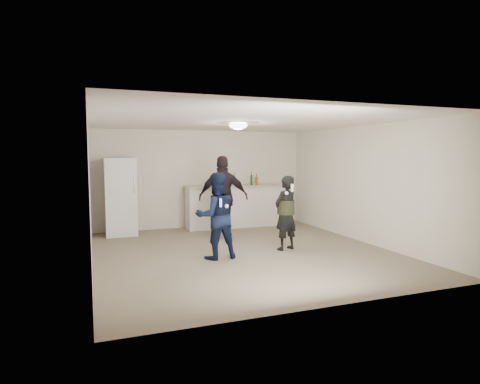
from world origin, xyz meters
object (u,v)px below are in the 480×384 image
object	(u,v)px
spectator	(223,198)
man	(216,216)
fridge	(120,197)
shaker	(224,182)
woman	(286,213)
counter	(236,207)

from	to	relation	value
spectator	man	bearing A→B (deg)	86.44
fridge	spectator	distance (m)	2.47
shaker	woman	world-z (taller)	woman
man	spectator	xyz separation A→B (m)	(0.66, 1.59, 0.15)
fridge	woman	size ratio (longest dim) A/B	1.23
spectator	counter	bearing A→B (deg)	-101.12
man	spectator	size ratio (longest dim) A/B	0.84
woman	shaker	bearing A→B (deg)	-100.95
counter	man	bearing A→B (deg)	-116.27
fridge	woman	world-z (taller)	fridge
shaker	spectator	bearing A→B (deg)	-108.76
fridge	spectator	world-z (taller)	spectator
counter	woman	bearing A→B (deg)	-89.28
fridge	shaker	world-z (taller)	fridge
counter	man	size ratio (longest dim) A/B	1.67
woman	spectator	world-z (taller)	spectator
woman	spectator	size ratio (longest dim) A/B	0.79
counter	spectator	world-z (taller)	spectator
counter	man	distance (m)	3.29
fridge	man	bearing A→B (deg)	-63.24
counter	shaker	distance (m)	0.74
shaker	fridge	bearing A→B (deg)	-179.26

